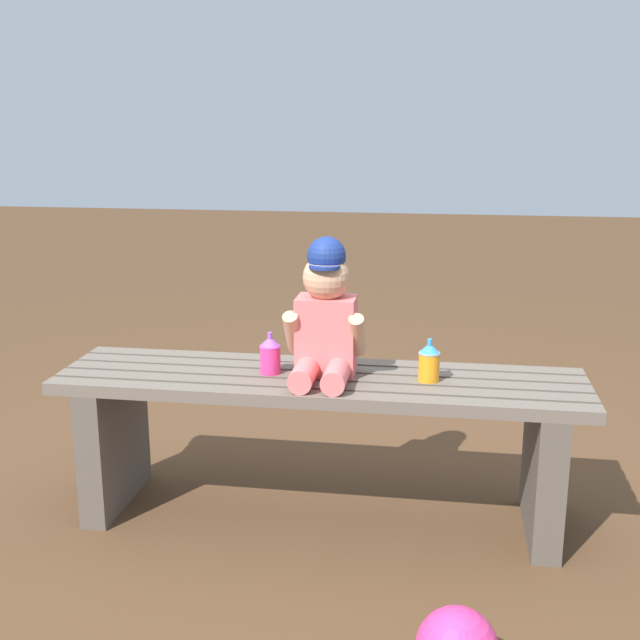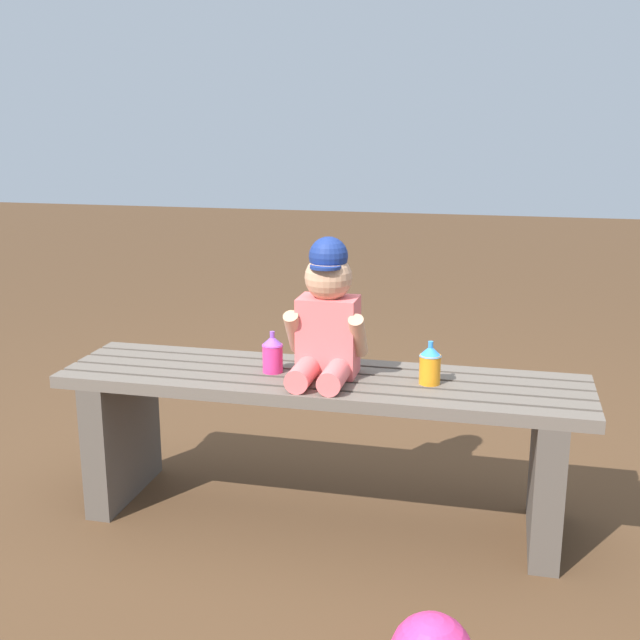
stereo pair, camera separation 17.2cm
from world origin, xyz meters
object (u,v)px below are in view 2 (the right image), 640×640
object	(u,v)px
park_bench	(321,424)
sippy_cup_right	(430,364)
child_figure	(327,317)
sippy_cup_left	(273,353)

from	to	relation	value
park_bench	sippy_cup_right	size ratio (longest dim) A/B	12.39
child_figure	sippy_cup_left	size ratio (longest dim) A/B	3.26
park_bench	sippy_cup_left	size ratio (longest dim) A/B	12.39
park_bench	child_figure	size ratio (longest dim) A/B	3.80
sippy_cup_left	sippy_cup_right	distance (m)	0.46
sippy_cup_right	park_bench	bearing A→B (deg)	-179.61
sippy_cup_left	park_bench	bearing A→B (deg)	-0.83
park_bench	child_figure	world-z (taller)	child_figure
child_figure	sippy_cup_left	world-z (taller)	child_figure
park_bench	sippy_cup_left	bearing A→B (deg)	179.17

